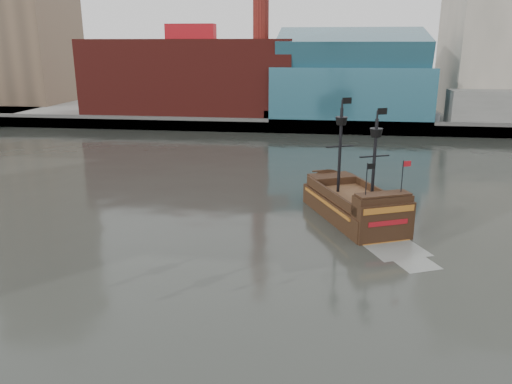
# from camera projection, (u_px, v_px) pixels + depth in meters

# --- Properties ---
(ground) EXTENTS (400.00, 400.00, 0.00)m
(ground) POSITION_uv_depth(u_px,v_px,m) (241.00, 286.00, 34.36)
(ground) COLOR #262924
(ground) RESTS_ON ground
(promenade_far) EXTENTS (220.00, 60.00, 2.00)m
(promenade_far) POSITION_uv_depth(u_px,v_px,m) (302.00, 109.00, 121.49)
(promenade_far) COLOR slate
(promenade_far) RESTS_ON ground
(seawall) EXTENTS (220.00, 1.00, 2.60)m
(seawall) POSITION_uv_depth(u_px,v_px,m) (295.00, 126.00, 93.38)
(seawall) COLOR #4C4C49
(seawall) RESTS_ON ground
(skyline) EXTENTS (149.00, 45.00, 62.00)m
(skyline) POSITION_uv_depth(u_px,v_px,m) (328.00, 3.00, 107.07)
(skyline) COLOR brown
(skyline) RESTS_ON promenade_far
(pirate_ship) EXTENTS (10.89, 16.75, 12.11)m
(pirate_ship) POSITION_uv_depth(u_px,v_px,m) (354.00, 208.00, 47.26)
(pirate_ship) COLOR black
(pirate_ship) RESTS_ON ground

